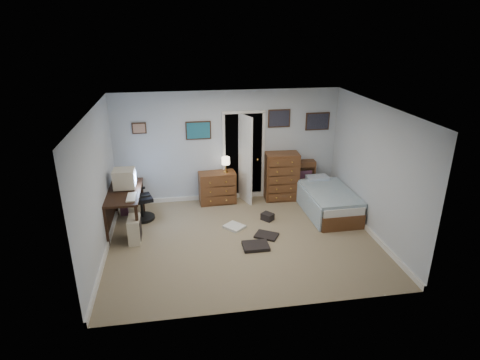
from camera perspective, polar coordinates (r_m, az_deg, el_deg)
name	(u,v)px	position (r m, az deg, el deg)	size (l,w,h in m)	color
floor	(243,240)	(7.68, 0.40, -8.55)	(5.00, 4.00, 0.02)	#86755D
computer_desk	(119,200)	(8.14, -16.77, -2.75)	(0.65, 1.40, 0.80)	black
crt_monitor	(124,179)	(8.12, -16.11, 0.19)	(0.42, 0.39, 0.39)	beige
keyboard	(131,197)	(7.71, -15.19, -2.36)	(0.16, 0.43, 0.03)	beige
pc_tower	(135,229)	(7.77, -14.75, -6.82)	(0.23, 0.45, 0.48)	beige
office_chair	(139,202)	(8.50, -14.24, -3.09)	(0.61, 0.61, 1.03)	black
media_stack	(123,198)	(8.82, -16.30, -2.51)	(0.15, 0.15, 0.76)	maroon
low_dresser	(217,188)	(9.06, -3.25, -1.09)	(0.81, 0.41, 0.72)	brown
table_lamp	(226,161)	(8.87, -2.05, 2.68)	(0.19, 0.19, 0.35)	gold
doorway	(241,153)	(9.38, 0.19, 3.92)	(0.96, 1.12, 2.05)	black
tall_dresser	(281,176)	(9.22, 5.91, 0.52)	(0.75, 0.44, 1.11)	brown
headboard_bookcase	(294,178)	(9.45, 7.74, 0.32)	(0.96, 0.26, 0.86)	brown
bed	(327,201)	(8.81, 12.28, -2.87)	(0.98, 1.78, 0.58)	brown
wall_posters	(253,124)	(8.94, 1.92, 7.98)	(4.38, 0.04, 0.60)	#331E11
floor_clutter	(256,233)	(7.83, 2.28, -7.52)	(1.12, 1.38, 0.15)	black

